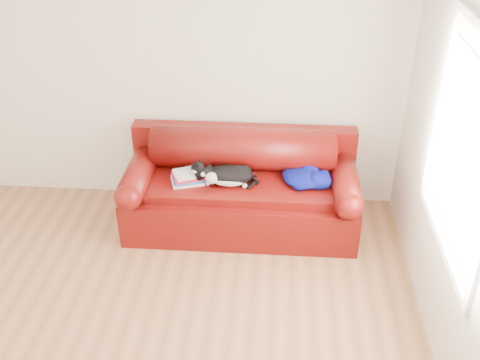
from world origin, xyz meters
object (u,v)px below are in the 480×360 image
Objects in this scene: sofa_base at (241,203)px; book_stack at (188,177)px; blanket at (306,177)px; cat at (229,176)px.

sofa_base is 0.57m from book_stack.
book_stack is at bearing -177.06° from blanket.
blanket is (1.05, 0.05, 0.01)m from book_stack.
cat is (-0.10, -0.09, 0.34)m from sofa_base.
cat is 1.36× the size of blanket.
sofa_base is 4.68× the size of blanket.
cat reaches higher than sofa_base.
blanket reaches higher than book_stack.
book_stack is at bearing 162.34° from cat.
sofa_base is at bearing 9.07° from book_stack.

